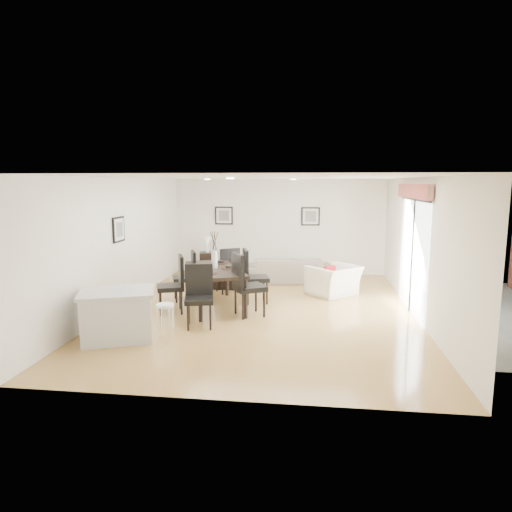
# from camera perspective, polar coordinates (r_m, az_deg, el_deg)

# --- Properties ---
(ground) EXTENTS (8.00, 8.00, 0.00)m
(ground) POSITION_cam_1_polar(r_m,az_deg,el_deg) (9.47, 0.99, -6.75)
(ground) COLOR tan
(ground) RESTS_ON ground
(wall_back) EXTENTS (6.00, 0.04, 2.70)m
(wall_back) POSITION_cam_1_polar(r_m,az_deg,el_deg) (13.15, 2.88, 3.71)
(wall_back) COLOR white
(wall_back) RESTS_ON ground
(wall_front) EXTENTS (6.00, 0.04, 2.70)m
(wall_front) POSITION_cam_1_polar(r_m,az_deg,el_deg) (5.30, -3.62, -4.45)
(wall_front) COLOR white
(wall_front) RESTS_ON ground
(wall_left) EXTENTS (0.04, 8.00, 2.70)m
(wall_left) POSITION_cam_1_polar(r_m,az_deg,el_deg) (9.97, -16.41, 1.61)
(wall_left) COLOR white
(wall_left) RESTS_ON ground
(wall_right) EXTENTS (0.04, 8.00, 2.70)m
(wall_right) POSITION_cam_1_polar(r_m,az_deg,el_deg) (9.36, 19.59, 0.99)
(wall_right) COLOR white
(wall_right) RESTS_ON ground
(ceiling) EXTENTS (6.00, 8.00, 0.02)m
(ceiling) POSITION_cam_1_polar(r_m,az_deg,el_deg) (9.11, 1.04, 9.82)
(ceiling) COLOR white
(ceiling) RESTS_ON wall_back
(sofa) EXTENTS (2.38, 1.24, 0.66)m
(sofa) POSITION_cam_1_polar(r_m,az_deg,el_deg) (12.05, 4.02, -1.69)
(sofa) COLOR gray
(sofa) RESTS_ON ground
(armchair) EXTENTS (1.41, 1.41, 0.69)m
(armchair) POSITION_cam_1_polar(r_m,az_deg,el_deg) (10.76, 9.68, -3.04)
(armchair) COLOR white
(armchair) RESTS_ON ground
(dining_table) EXTENTS (1.68, 2.24, 0.84)m
(dining_table) POSITION_cam_1_polar(r_m,az_deg,el_deg) (9.54, -5.18, -2.02)
(dining_table) COLOR black
(dining_table) RESTS_ON ground
(dining_chair_wnear) EXTENTS (0.67, 0.67, 1.16)m
(dining_chair_wnear) POSITION_cam_1_polar(r_m,az_deg,el_deg) (9.29, -10.08, -3.09)
(dining_chair_wnear) COLOR black
(dining_chair_wnear) RESTS_ON ground
(dining_chair_wfar) EXTENTS (0.63, 0.63, 1.09)m
(dining_chair_wfar) POSITION_cam_1_polar(r_m,az_deg,el_deg) (10.25, -8.45, -2.11)
(dining_chair_wfar) COLOR black
(dining_chair_wfar) RESTS_ON ground
(dining_chair_enear) EXTENTS (0.76, 0.76, 1.25)m
(dining_chair_enear) POSITION_cam_1_polar(r_m,az_deg,el_deg) (8.89, -1.45, -3.18)
(dining_chair_enear) COLOR black
(dining_chair_enear) RESTS_ON ground
(dining_chair_efar) EXTENTS (0.65, 0.65, 1.18)m
(dining_chair_efar) POSITION_cam_1_polar(r_m,az_deg,el_deg) (9.89, -0.58, -2.14)
(dining_chair_efar) COLOR black
(dining_chair_efar) RESTS_ON ground
(dining_chair_head) EXTENTS (0.61, 0.61, 1.13)m
(dining_chair_head) POSITION_cam_1_polar(r_m,az_deg,el_deg) (8.38, -7.13, -4.47)
(dining_chair_head) COLOR black
(dining_chair_head) RESTS_ON ground
(dining_chair_foot) EXTENTS (0.67, 0.67, 1.09)m
(dining_chair_foot) POSITION_cam_1_polar(r_m,az_deg,el_deg) (10.77, -3.48, -1.50)
(dining_chair_foot) COLOR black
(dining_chair_foot) RESTS_ON ground
(vase) EXTENTS (1.00, 1.53, 0.77)m
(vase) POSITION_cam_1_polar(r_m,az_deg,el_deg) (9.47, -5.22, 0.37)
(vase) COLOR white
(vase) RESTS_ON dining_table
(coffee_table) EXTENTS (0.97, 0.59, 0.39)m
(coffee_table) POSITION_cam_1_polar(r_m,az_deg,el_deg) (11.40, -3.46, -3.02)
(coffee_table) COLOR black
(coffee_table) RESTS_ON ground
(side_table) EXTENTS (0.56, 0.56, 0.61)m
(side_table) POSITION_cam_1_polar(r_m,az_deg,el_deg) (13.26, -6.06, -0.83)
(side_table) COLOR black
(side_table) RESTS_ON ground
(table_lamp) EXTENTS (0.24, 0.24, 0.45)m
(table_lamp) POSITION_cam_1_polar(r_m,az_deg,el_deg) (13.17, -6.10, 1.74)
(table_lamp) COLOR white
(table_lamp) RESTS_ON side_table
(cushion) EXTENTS (0.28, 0.28, 0.30)m
(cushion) POSITION_cam_1_polar(r_m,az_deg,el_deg) (10.62, 9.20, -2.08)
(cushion) COLOR #AB161D
(cushion) RESTS_ON armchair
(kitchen_island) EXTENTS (1.43, 1.27, 0.83)m
(kitchen_island) POSITION_cam_1_polar(r_m,az_deg,el_deg) (7.98, -16.92, -7.05)
(kitchen_island) COLOR silver
(kitchen_island) RESTS_ON ground
(bar_stool) EXTENTS (0.29, 0.29, 0.63)m
(bar_stool) POSITION_cam_1_polar(r_m,az_deg,el_deg) (7.66, -11.29, -6.56)
(bar_stool) COLOR white
(bar_stool) RESTS_ON ground
(framed_print_back_left) EXTENTS (0.52, 0.04, 0.52)m
(framed_print_back_left) POSITION_cam_1_polar(r_m,az_deg,el_deg) (13.31, -4.03, 5.06)
(framed_print_back_left) COLOR black
(framed_print_back_left) RESTS_ON wall_back
(framed_print_back_right) EXTENTS (0.52, 0.04, 0.52)m
(framed_print_back_right) POSITION_cam_1_polar(r_m,az_deg,el_deg) (13.06, 6.84, 4.94)
(framed_print_back_right) COLOR black
(framed_print_back_right) RESTS_ON wall_back
(framed_print_left_wall) EXTENTS (0.04, 0.52, 0.52)m
(framed_print_left_wall) POSITION_cam_1_polar(r_m,az_deg,el_deg) (9.74, -16.79, 3.20)
(framed_print_left_wall) COLOR black
(framed_print_left_wall) RESTS_ON wall_left
(sliding_door) EXTENTS (0.12, 2.70, 2.57)m
(sliding_door) POSITION_cam_1_polar(r_m,az_deg,el_deg) (9.61, 19.05, 3.10)
(sliding_door) COLOR white
(sliding_door) RESTS_ON wall_right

